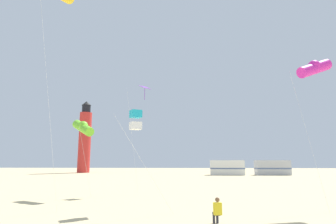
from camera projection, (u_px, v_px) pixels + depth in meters
kite_flyer_standing at (217, 210)px, 12.34m from camera, size 0.40×0.54×1.16m
kite_tube_lime at (83, 127)px, 21.99m from camera, size 2.30×2.22×6.00m
kite_box_cyan at (136, 120)px, 16.49m from camera, size 2.99×2.64×5.67m
kite_tube_magenta at (314, 68)px, 17.67m from camera, size 2.63×2.18×9.18m
kite_diamond_violet at (144, 91)px, 26.11m from camera, size 2.33×2.33×9.69m
lighthouse_distant at (85, 139)px, 66.16m from camera, size 2.80×2.80×16.80m
rv_van_white at (227, 168)px, 54.24m from camera, size 6.57×2.71×2.80m
rv_van_silver at (272, 168)px, 54.27m from camera, size 6.56×2.69×2.80m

